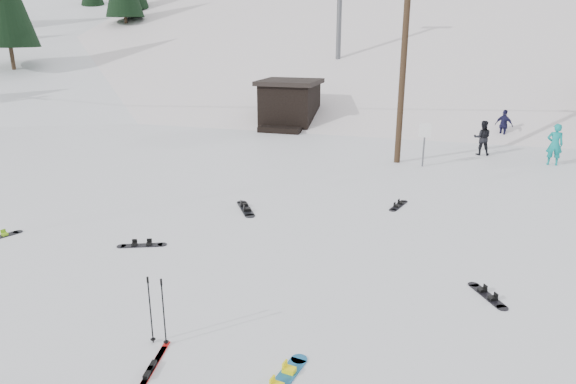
# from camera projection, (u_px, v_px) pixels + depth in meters

# --- Properties ---
(ground) EXTENTS (200.00, 200.00, 0.00)m
(ground) POSITION_uv_depth(u_px,v_px,m) (227.00, 320.00, 10.19)
(ground) COLOR white
(ground) RESTS_ON ground
(ski_slope) EXTENTS (60.00, 85.24, 65.97)m
(ski_slope) POSITION_uv_depth(u_px,v_px,m) (406.00, 177.00, 63.99)
(ski_slope) COLOR white
(ski_slope) RESTS_ON ground
(ridge_left) EXTENTS (47.54, 95.03, 58.38)m
(ridge_left) POSITION_uv_depth(u_px,v_px,m) (123.00, 162.00, 67.28)
(ridge_left) COLOR white
(ridge_left) RESTS_ON ground
(treeline_left) EXTENTS (20.00, 64.00, 10.00)m
(treeline_left) POSITION_uv_depth(u_px,v_px,m) (86.00, 83.00, 56.12)
(treeline_left) COLOR black
(treeline_left) RESTS_ON ground
(treeline_crest) EXTENTS (50.00, 6.00, 10.00)m
(treeline_crest) POSITION_uv_depth(u_px,v_px,m) (425.00, 64.00, 88.66)
(treeline_crest) COLOR black
(treeline_crest) RESTS_ON ski_slope
(utility_pole) EXTENTS (2.00, 0.26, 9.00)m
(utility_pole) POSITION_uv_depth(u_px,v_px,m) (404.00, 51.00, 21.00)
(utility_pole) COLOR #3A2819
(utility_pole) RESTS_ON ground
(trail_sign) EXTENTS (0.50, 0.09, 1.85)m
(trail_sign) POSITION_uv_depth(u_px,v_px,m) (425.00, 137.00, 21.34)
(trail_sign) COLOR #595B60
(trail_sign) RESTS_ON ground
(lift_hut) EXTENTS (3.40, 4.10, 2.75)m
(lift_hut) POSITION_uv_depth(u_px,v_px,m) (289.00, 104.00, 30.27)
(lift_hut) COLOR black
(lift_hut) RESTS_ON ground
(hero_snowboard) EXTENTS (0.48, 1.53, 0.11)m
(hero_snowboard) POSITION_uv_depth(u_px,v_px,m) (283.00, 380.00, 8.40)
(hero_snowboard) COLOR #1967A3
(hero_snowboard) RESTS_ON ground
(hero_skis) EXTENTS (0.42, 1.76, 0.09)m
(hero_skis) POSITION_uv_depth(u_px,v_px,m) (150.00, 371.00, 8.61)
(hero_skis) COLOR #B21512
(hero_skis) RESTS_ON ground
(ski_poles) EXTENTS (0.37, 0.10, 1.33)m
(ski_poles) POSITION_uv_depth(u_px,v_px,m) (157.00, 311.00, 9.22)
(ski_poles) COLOR black
(ski_poles) RESTS_ON ground
(board_scatter_a) EXTENTS (1.24, 0.66, 0.09)m
(board_scatter_a) POSITION_uv_depth(u_px,v_px,m) (142.00, 245.00, 13.69)
(board_scatter_a) COLOR black
(board_scatter_a) RESTS_ON ground
(board_scatter_b) EXTENTS (1.06, 1.47, 0.12)m
(board_scatter_b) POSITION_uv_depth(u_px,v_px,m) (246.00, 208.00, 16.49)
(board_scatter_b) COLOR black
(board_scatter_b) RESTS_ON ground
(board_scatter_d) EXTENTS (0.78, 1.14, 0.09)m
(board_scatter_d) POSITION_uv_depth(u_px,v_px,m) (487.00, 295.00, 11.09)
(board_scatter_d) COLOR black
(board_scatter_d) RESTS_ON ground
(board_scatter_f) EXTENTS (0.51, 1.26, 0.09)m
(board_scatter_f) POSITION_uv_depth(u_px,v_px,m) (398.00, 205.00, 16.80)
(board_scatter_f) COLOR black
(board_scatter_f) RESTS_ON ground
(skier_teal) EXTENTS (0.66, 0.44, 1.78)m
(skier_teal) POSITION_uv_depth(u_px,v_px,m) (555.00, 144.00, 21.70)
(skier_teal) COLOR #0D8A88
(skier_teal) RESTS_ON ground
(skier_dark) EXTENTS (0.80, 0.63, 1.59)m
(skier_dark) POSITION_uv_depth(u_px,v_px,m) (482.00, 138.00, 23.51)
(skier_dark) COLOR black
(skier_dark) RESTS_ON ground
(skier_navy) EXTENTS (1.01, 0.81, 1.61)m
(skier_navy) POSITION_uv_depth(u_px,v_px,m) (504.00, 125.00, 26.57)
(skier_navy) COLOR #18173B
(skier_navy) RESTS_ON ground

